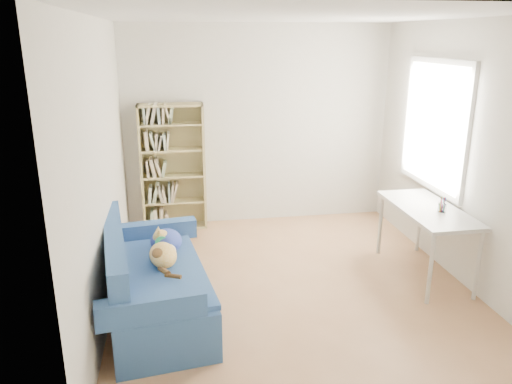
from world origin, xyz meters
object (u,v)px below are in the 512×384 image
bookshelf (173,172)px  pen_cup (442,206)px  desk (428,214)px  sofa (152,283)px

bookshelf → pen_cup: (2.65, -1.95, 0.05)m
desk → pen_cup: (0.07, -0.13, 0.13)m
sofa → pen_cup: 2.92m
sofa → desk: sofa is taller
sofa → pen_cup: pen_cup is taller
bookshelf → desk: bearing=-35.2°
sofa → desk: bearing=-0.3°
sofa → desk: 2.85m
sofa → bookshelf: (0.22, 2.19, 0.44)m
sofa → pen_cup: (2.87, 0.23, 0.49)m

